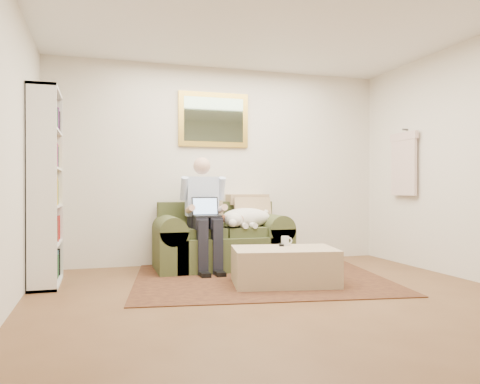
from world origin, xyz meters
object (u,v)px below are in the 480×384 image
seated_man (205,214)px  coffee_mug (285,241)px  laptop (206,211)px  sofa (222,245)px  sleeping_dog (246,218)px  ottoman (284,266)px  bookshelf (46,187)px

seated_man → coffee_mug: seated_man is taller
laptop → coffee_mug: bearing=-47.4°
seated_man → sofa: bearing=31.5°
seated_man → laptop: 0.07m
sleeping_dog → laptop: bearing=-166.4°
sleeping_dog → ottoman: bearing=-86.1°
sleeping_dog → seated_man: bearing=-172.9°
coffee_mug → seated_man: bearing=130.3°
coffee_mug → bookshelf: size_ratio=0.05×
ottoman → coffee_mug: 0.31m
seated_man → ottoman: size_ratio=1.32×
sofa → ottoman: size_ratio=1.57×
ottoman → coffee_mug: (0.09, 0.19, 0.24)m
coffee_mug → bookshelf: bearing=168.0°
sofa → ottoman: (0.37, -1.15, -0.09)m
coffee_mug → ottoman: bearing=-114.6°
laptop → ottoman: bearing=-57.1°
sofa → sleeping_dog: sofa is taller
laptop → bookshelf: bookshelf is taller
sleeping_dog → sofa: bearing=164.3°
laptop → coffee_mug: 1.07m
seated_man → sleeping_dog: size_ratio=2.04×
sofa → bookshelf: bearing=-167.1°
sofa → laptop: bearing=-139.0°
seated_man → sleeping_dog: 0.55m
sofa → bookshelf: 2.16m
seated_man → ottoman: (0.61, -1.01, -0.50)m
seated_man → laptop: bearing=-90.0°
laptop → bookshelf: bearing=-172.1°
sofa → sleeping_dog: 0.46m
seated_man → laptop: (0.00, -0.06, 0.03)m
sleeping_dog → coffee_mug: sleeping_dog is taller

